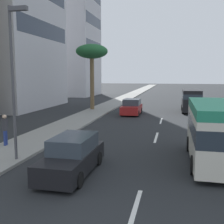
% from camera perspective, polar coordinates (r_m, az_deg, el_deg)
% --- Properties ---
extents(ground_plane, '(198.00, 198.00, 0.00)m').
position_cam_1_polar(ground_plane, '(35.44, 10.76, 0.62)').
color(ground_plane, '#26282B').
extents(sidewalk_right, '(162.00, 3.13, 0.15)m').
position_cam_1_polar(sidewalk_right, '(36.47, -1.22, 1.07)').
color(sidewalk_right, gray).
rests_on(sidewalk_right, ground_plane).
extents(lane_stripe_near, '(3.20, 0.16, 0.01)m').
position_cam_1_polar(lane_stripe_near, '(9.34, 4.62, -19.63)').
color(lane_stripe_near, silver).
rests_on(lane_stripe_near, ground_plane).
extents(lane_stripe_mid, '(3.20, 0.16, 0.01)m').
position_cam_1_polar(lane_stripe_mid, '(19.39, 9.07, -5.15)').
color(lane_stripe_mid, silver).
rests_on(lane_stripe_mid, ground_plane).
extents(lane_stripe_far, '(3.20, 0.16, 0.01)m').
position_cam_1_polar(lane_stripe_far, '(26.26, 10.05, -1.80)').
color(lane_stripe_far, silver).
rests_on(lane_stripe_far, ground_plane).
extents(car_lead, '(4.01, 1.84, 1.66)m').
position_cam_1_polar(car_lead, '(39.50, 15.71, 2.32)').
color(car_lead, white).
rests_on(car_lead, ground_plane).
extents(car_second, '(4.06, 1.93, 1.67)m').
position_cam_1_polar(car_second, '(29.97, 4.07, 0.98)').
color(car_second, '#A51E1E').
rests_on(car_second, ground_plane).
extents(van_third, '(4.70, 2.13, 2.57)m').
position_cam_1_polar(van_third, '(32.91, 16.00, 2.49)').
color(van_third, black).
rests_on(van_third, ground_plane).
extents(car_fourth, '(4.51, 1.79, 1.64)m').
position_cam_1_polar(car_fourth, '(12.33, -8.11, -8.95)').
color(car_fourth, black).
rests_on(car_fourth, ground_plane).
extents(minibus_fifth, '(6.46, 2.44, 2.95)m').
position_cam_1_polar(minibus_fifth, '(14.29, 20.52, -3.56)').
color(minibus_fifth, silver).
rests_on(minibus_fifth, ground_plane).
extents(pedestrian_near_lamp, '(0.32, 0.24, 1.82)m').
position_cam_1_polar(pedestrian_near_lamp, '(17.45, -21.13, -3.12)').
color(pedestrian_near_lamp, navy).
rests_on(pedestrian_near_lamp, sidewalk_right).
extents(palm_tree, '(3.76, 3.76, 7.69)m').
position_cam_1_polar(palm_tree, '(33.42, -4.17, 11.95)').
color(palm_tree, brown).
rests_on(palm_tree, sidewalk_right).
extents(street_lamp, '(0.24, 0.97, 7.29)m').
position_cam_1_polar(street_lamp, '(14.05, -19.48, 8.55)').
color(street_lamp, '#4C4C51').
rests_on(street_lamp, sidewalk_right).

